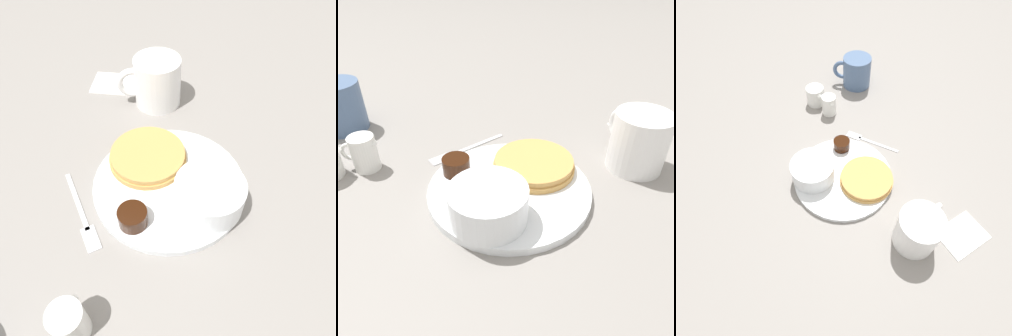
% 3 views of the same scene
% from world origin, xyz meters
% --- Properties ---
extents(ground_plane, '(4.00, 4.00, 0.00)m').
position_xyz_m(ground_plane, '(0.00, 0.00, 0.00)').
color(ground_plane, gray).
extents(plate, '(0.24, 0.24, 0.01)m').
position_xyz_m(plate, '(0.00, 0.00, 0.01)').
color(plate, white).
rests_on(plate, ground_plane).
extents(pancake_stack, '(0.13, 0.13, 0.02)m').
position_xyz_m(pancake_stack, '(-0.04, 0.04, 0.02)').
color(pancake_stack, tan).
rests_on(pancake_stack, plate).
extents(bowl, '(0.10, 0.10, 0.05)m').
position_xyz_m(bowl, '(0.06, -0.03, 0.04)').
color(bowl, white).
rests_on(bowl, plate).
extents(syrup_cup, '(0.04, 0.04, 0.03)m').
position_xyz_m(syrup_cup, '(-0.03, -0.08, 0.03)').
color(syrup_cup, black).
rests_on(syrup_cup, plate).
extents(butter_ramekin, '(0.05, 0.05, 0.04)m').
position_xyz_m(butter_ramekin, '(0.07, -0.04, 0.03)').
color(butter_ramekin, white).
rests_on(butter_ramekin, plate).
extents(coffee_mug, '(0.12, 0.09, 0.09)m').
position_xyz_m(coffee_mug, '(-0.07, 0.20, 0.05)').
color(coffee_mug, white).
rests_on(coffee_mug, ground_plane).
extents(creamer_pitcher_near, '(0.04, 0.06, 0.06)m').
position_xyz_m(creamer_pitcher_near, '(-0.06, -0.23, 0.03)').
color(creamer_pitcher_near, white).
rests_on(creamer_pitcher_near, ground_plane).
extents(fork, '(0.10, 0.12, 0.00)m').
position_xyz_m(fork, '(-0.11, -0.09, 0.00)').
color(fork, silver).
rests_on(fork, ground_plane).
extents(napkin, '(0.11, 0.08, 0.00)m').
position_xyz_m(napkin, '(-0.17, 0.24, 0.00)').
color(napkin, white).
rests_on(napkin, ground_plane).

